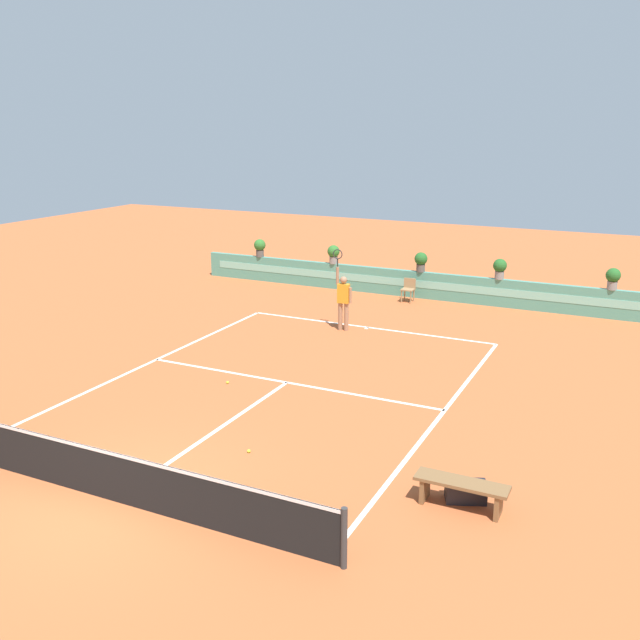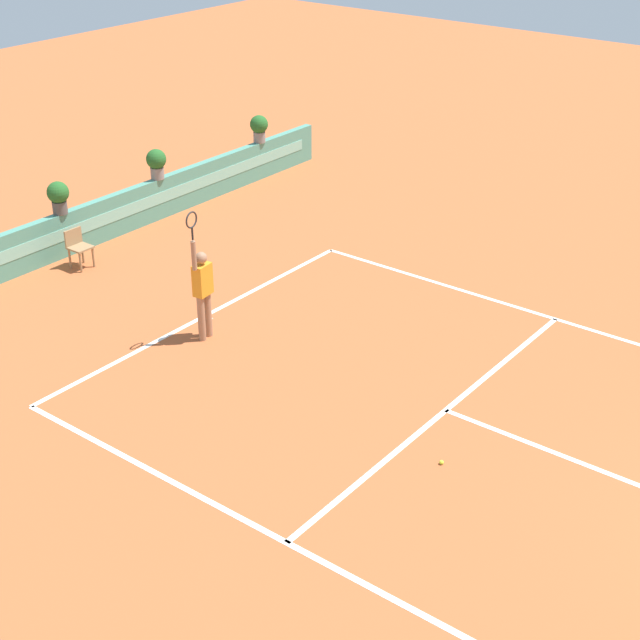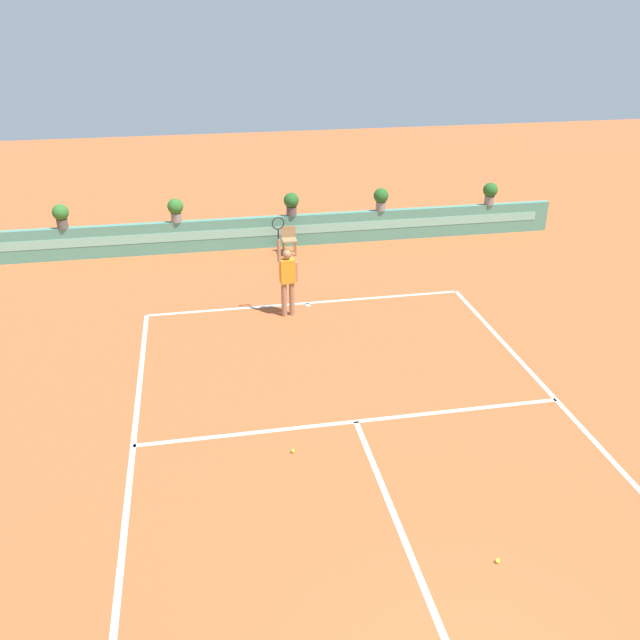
% 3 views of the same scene
% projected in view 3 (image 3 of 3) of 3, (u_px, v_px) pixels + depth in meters
% --- Properties ---
extents(ground_plane, '(60.00, 60.00, 0.00)m').
position_uv_depth(ground_plane, '(361.00, 434.00, 12.36)').
color(ground_plane, '#B2562D').
extents(court_lines, '(8.32, 11.94, 0.01)m').
position_uv_depth(court_lines, '(352.00, 412.00, 12.99)').
color(court_lines, white).
rests_on(court_lines, ground).
extents(back_wall_barrier, '(18.00, 0.21, 1.00)m').
position_uv_depth(back_wall_barrier, '(284.00, 231.00, 21.31)').
color(back_wall_barrier, '#4C8E7A').
rests_on(back_wall_barrier, ground).
extents(ball_kid_chair, '(0.44, 0.44, 0.85)m').
position_uv_depth(ball_kid_chair, '(289.00, 239.00, 20.68)').
color(ball_kid_chair, '#99754C').
rests_on(ball_kid_chair, ground).
extents(tennis_player, '(0.62, 0.26, 2.58)m').
position_uv_depth(tennis_player, '(287.00, 277.00, 16.44)').
color(tennis_player, '#9E7051').
rests_on(tennis_player, ground).
extents(tennis_ball_near_baseline, '(0.07, 0.07, 0.07)m').
position_uv_depth(tennis_ball_near_baseline, '(497.00, 561.00, 9.55)').
color(tennis_ball_near_baseline, '#CCE033').
rests_on(tennis_ball_near_baseline, ground).
extents(tennis_ball_mid_court, '(0.07, 0.07, 0.07)m').
position_uv_depth(tennis_ball_mid_court, '(293.00, 451.00, 11.84)').
color(tennis_ball_mid_court, '#CCE033').
rests_on(tennis_ball_mid_court, ground).
extents(potted_plant_right, '(0.48, 0.48, 0.72)m').
position_uv_depth(potted_plant_right, '(381.00, 198.00, 21.43)').
color(potted_plant_right, gray).
rests_on(potted_plant_right, back_wall_barrier).
extents(potted_plant_far_right, '(0.48, 0.48, 0.72)m').
position_uv_depth(potted_plant_far_right, '(490.00, 192.00, 22.05)').
color(potted_plant_far_right, gray).
rests_on(potted_plant_far_right, back_wall_barrier).
extents(potted_plant_centre, '(0.48, 0.48, 0.72)m').
position_uv_depth(potted_plant_centre, '(291.00, 203.00, 20.95)').
color(potted_plant_centre, '#514C47').
rests_on(potted_plant_centre, back_wall_barrier).
extents(potted_plant_left, '(0.48, 0.48, 0.72)m').
position_uv_depth(potted_plant_left, '(176.00, 209.00, 20.36)').
color(potted_plant_left, gray).
rests_on(potted_plant_left, back_wall_barrier).
extents(potted_plant_far_left, '(0.48, 0.48, 0.72)m').
position_uv_depth(potted_plant_far_left, '(61.00, 215.00, 19.81)').
color(potted_plant_far_left, '#514C47').
rests_on(potted_plant_far_left, back_wall_barrier).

